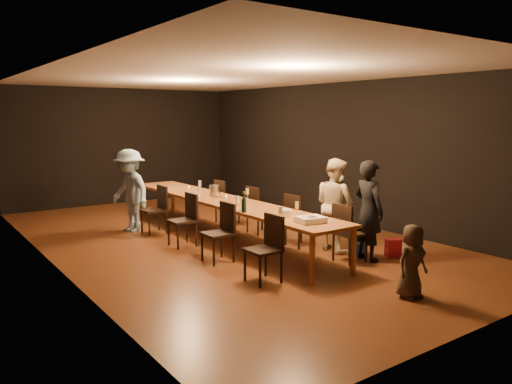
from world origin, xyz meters
TOP-DOWN VIEW (x-y plane):
  - ground at (0.00, 0.00)m, footprint 10.00×10.00m
  - room_shell at (0.00, 0.00)m, footprint 6.04×10.04m
  - table at (0.00, 0.00)m, footprint 0.90×6.00m
  - chair_right_0 at (0.85, -2.40)m, footprint 0.42×0.42m
  - chair_right_1 at (0.85, -1.20)m, footprint 0.42×0.42m
  - chair_right_2 at (0.85, 0.00)m, footprint 0.42×0.42m
  - chair_right_3 at (0.85, 1.20)m, footprint 0.42×0.42m
  - chair_left_0 at (-0.85, -2.40)m, footprint 0.42×0.42m
  - chair_left_1 at (-0.85, -1.20)m, footprint 0.42×0.42m
  - chair_left_2 at (-0.85, 0.00)m, footprint 0.42×0.42m
  - chair_left_3 at (-0.85, 1.20)m, footprint 0.42×0.42m
  - woman_birthday at (1.15, -2.49)m, footprint 0.43×0.61m
  - woman_tan at (1.15, -1.76)m, footprint 0.66×0.82m
  - man_blue at (-1.15, 1.63)m, footprint 0.82×1.16m
  - child at (0.31, -3.96)m, footprint 0.47×0.32m
  - gift_bag_red at (1.63, -2.62)m, footprint 0.28×0.22m
  - gift_bag_blue at (1.29, -2.20)m, footprint 0.28×0.24m
  - birthday_cake at (-0.05, -2.47)m, footprint 0.43×0.37m
  - plate_stack at (-0.08, -1.91)m, footprint 0.24×0.24m
  - champagne_bottle at (-0.39, -1.26)m, footprint 0.09×0.09m
  - ice_bucket at (0.05, 0.39)m, footprint 0.26×0.26m
  - wineglass_0 at (-0.29, -2.08)m, footprint 0.06×0.06m
  - wineglass_1 at (0.17, -1.90)m, footprint 0.06×0.06m
  - wineglass_2 at (-0.28, -0.90)m, footprint 0.06×0.06m
  - wineglass_3 at (0.38, -0.24)m, footprint 0.06×0.06m
  - wineglass_4 at (-0.19, 0.56)m, footprint 0.06×0.06m
  - wineglass_5 at (0.22, 1.27)m, footprint 0.06×0.06m
  - tealight_near at (0.15, -1.77)m, footprint 0.05×0.05m
  - tealight_mid at (0.15, 0.13)m, footprint 0.05×0.05m
  - tealight_far at (0.15, 1.63)m, footprint 0.05×0.05m

SIDE VIEW (x-z plane):
  - ground at x=0.00m, z-range 0.00..0.00m
  - gift_bag_red at x=1.63m, z-range 0.00..0.29m
  - gift_bag_blue at x=1.29m, z-range 0.00..0.30m
  - chair_right_0 at x=0.85m, z-range 0.00..0.93m
  - chair_right_1 at x=0.85m, z-range 0.00..0.93m
  - chair_right_2 at x=0.85m, z-range 0.00..0.93m
  - chair_right_3 at x=0.85m, z-range 0.00..0.93m
  - chair_left_0 at x=-0.85m, z-range 0.00..0.93m
  - chair_left_1 at x=-0.85m, z-range 0.00..0.93m
  - chair_left_2 at x=-0.85m, z-range 0.00..0.93m
  - chair_left_3 at x=-0.85m, z-range 0.00..0.93m
  - child at x=0.31m, z-range 0.00..0.94m
  - table at x=0.00m, z-range 0.33..1.08m
  - tealight_near at x=0.15m, z-range 0.75..0.78m
  - tealight_mid at x=0.15m, z-range 0.75..0.78m
  - tealight_far at x=0.15m, z-range 0.75..0.78m
  - woman_tan at x=1.15m, z-range 0.00..1.58m
  - birthday_cake at x=-0.05m, z-range 0.75..0.84m
  - woman_birthday at x=1.15m, z-range 0.00..1.60m
  - plate_stack at x=-0.08m, z-range 0.75..0.86m
  - man_blue at x=-1.15m, z-range 0.00..1.64m
  - wineglass_0 at x=-0.29m, z-range 0.75..0.96m
  - wineglass_1 at x=0.17m, z-range 0.75..0.96m
  - wineglass_2 at x=-0.28m, z-range 0.75..0.96m
  - wineglass_3 at x=0.38m, z-range 0.75..0.96m
  - wineglass_4 at x=-0.19m, z-range 0.75..0.96m
  - wineglass_5 at x=0.22m, z-range 0.75..0.96m
  - ice_bucket at x=0.05m, z-range 0.75..0.97m
  - champagne_bottle at x=-0.39m, z-range 0.75..1.09m
  - room_shell at x=0.00m, z-range 0.57..3.59m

